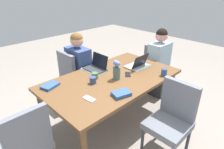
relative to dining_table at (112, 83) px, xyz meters
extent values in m
plane|color=gray|center=(0.00, 0.00, -0.65)|extent=(10.00, 10.00, 0.00)
cube|color=brown|center=(0.00, 0.00, 0.05)|extent=(1.81, 1.05, 0.04)
cylinder|color=brown|center=(-0.83, -0.44, -0.31)|extent=(0.07, 0.07, 0.68)
cylinder|color=brown|center=(0.83, -0.44, -0.31)|extent=(0.07, 0.07, 0.68)
cylinder|color=brown|center=(-0.83, 0.44, -0.31)|extent=(0.07, 0.07, 0.68)
cube|color=slate|center=(-0.02, -0.84, -0.24)|extent=(0.44, 0.44, 0.08)
cube|color=slate|center=(0.17, -0.84, 0.03)|extent=(0.06, 0.42, 0.45)
cylinder|color=#333338|center=(-0.21, -1.03, -0.46)|extent=(0.04, 0.04, 0.37)
cylinder|color=#333338|center=(-0.21, -0.65, -0.46)|extent=(0.04, 0.04, 0.37)
cylinder|color=#333338|center=(0.17, -1.03, -0.46)|extent=(0.04, 0.04, 0.37)
cylinder|color=#333338|center=(0.17, -0.65, -0.46)|extent=(0.04, 0.04, 0.37)
cube|color=#2D2D33|center=(-0.02, -0.78, -0.42)|extent=(0.36, 0.34, 0.45)
cube|color=#384C84|center=(-0.02, -0.78, 0.05)|extent=(0.24, 0.40, 0.50)
sphere|color=tan|center=(-0.02, -0.78, 0.42)|extent=(0.20, 0.20, 0.20)
sphere|color=brown|center=(-0.02, -0.78, 0.45)|extent=(0.19, 0.19, 0.19)
cube|color=slate|center=(-1.24, -0.02, -0.24)|extent=(0.44, 0.44, 0.08)
cube|color=slate|center=(-1.24, -0.21, 0.03)|extent=(0.42, 0.06, 0.45)
cylinder|color=#333338|center=(-1.43, 0.17, -0.46)|extent=(0.04, 0.04, 0.37)
cylinder|color=#333338|center=(-1.05, 0.17, -0.46)|extent=(0.04, 0.04, 0.37)
cylinder|color=#333338|center=(-1.43, -0.21, -0.46)|extent=(0.04, 0.04, 0.37)
cylinder|color=#333338|center=(-1.05, -0.21, -0.46)|extent=(0.04, 0.04, 0.37)
cube|color=#2D2D33|center=(-1.18, -0.02, -0.42)|extent=(0.34, 0.36, 0.45)
cube|color=#99B7CC|center=(-1.18, -0.02, 0.05)|extent=(0.40, 0.24, 0.50)
sphere|color=#D88B83|center=(-1.18, -0.02, 0.42)|extent=(0.20, 0.20, 0.20)
sphere|color=black|center=(-1.18, -0.02, 0.45)|extent=(0.19, 0.19, 0.19)
cube|color=slate|center=(-0.04, 0.86, -0.24)|extent=(0.44, 0.44, 0.08)
cube|color=slate|center=(-0.23, 0.86, 0.03)|extent=(0.06, 0.42, 0.45)
cylinder|color=#333338|center=(0.15, 0.67, -0.46)|extent=(0.04, 0.04, 0.37)
cylinder|color=#333338|center=(-0.23, 1.05, -0.46)|extent=(0.04, 0.04, 0.37)
cylinder|color=#333338|center=(-0.23, 0.67, -0.46)|extent=(0.04, 0.04, 0.37)
cube|color=slate|center=(1.22, -0.02, -0.24)|extent=(0.44, 0.44, 0.08)
cube|color=slate|center=(1.22, 0.17, 0.03)|extent=(0.42, 0.06, 0.45)
cylinder|color=#333338|center=(1.03, -0.21, -0.46)|extent=(0.04, 0.04, 0.37)
cylinder|color=#4C6B60|center=(-0.02, 0.06, 0.16)|extent=(0.10, 0.10, 0.17)
sphere|color=#6B7FD1|center=(-0.01, 0.06, 0.31)|extent=(0.07, 0.07, 0.07)
cylinder|color=#477A3D|center=(-0.01, 0.06, 0.28)|extent=(0.01, 0.01, 0.06)
sphere|color=#6B7FD1|center=(-0.02, 0.08, 0.30)|extent=(0.06, 0.06, 0.06)
cylinder|color=#477A3D|center=(-0.02, 0.08, 0.27)|extent=(0.01, 0.01, 0.05)
sphere|color=#6B7FD1|center=(-0.04, 0.06, 0.29)|extent=(0.06, 0.06, 0.06)
cylinder|color=#477A3D|center=(-0.04, 0.06, 0.27)|extent=(0.01, 0.01, 0.05)
sphere|color=#6B7FD1|center=(-0.02, 0.04, 0.31)|extent=(0.05, 0.05, 0.05)
cylinder|color=#477A3D|center=(-0.02, 0.04, 0.28)|extent=(0.01, 0.01, 0.07)
cube|color=slate|center=(-0.01, -0.36, 0.08)|extent=(0.26, 0.36, 0.00)
cube|color=slate|center=(-0.56, -0.01, 0.08)|extent=(0.37, 0.28, 0.00)
cube|color=#38383D|center=(-0.01, -0.35, 0.09)|extent=(0.22, 0.32, 0.02)
cube|color=black|center=(-0.10, -0.35, 0.19)|extent=(0.05, 0.31, 0.20)
cube|color=silver|center=(-0.52, -0.01, 0.09)|extent=(0.32, 0.22, 0.02)
cube|color=black|center=(-0.52, 0.07, 0.19)|extent=(0.31, 0.07, 0.19)
cylinder|color=#47704C|center=(0.17, -0.15, 0.11)|extent=(0.08, 0.08, 0.08)
cylinder|color=#33477A|center=(0.27, -0.06, 0.12)|extent=(0.08, 0.08, 0.09)
cylinder|color=#33477A|center=(-0.55, 0.45, 0.12)|extent=(0.08, 0.08, 0.10)
cube|color=#335693|center=(0.23, 0.38, 0.10)|extent=(0.23, 0.19, 0.04)
cube|color=#335693|center=(0.70, -0.36, 0.09)|extent=(0.23, 0.19, 0.03)
cube|color=black|center=(-0.22, 0.08, 0.08)|extent=(0.16, 0.16, 0.01)
cube|color=silver|center=(0.54, 0.19, 0.08)|extent=(0.09, 0.16, 0.01)
camera|label=1|loc=(1.60, 1.61, 1.23)|focal=30.72mm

